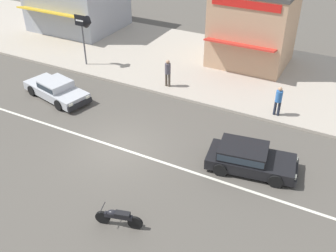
{
  "coord_description": "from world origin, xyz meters",
  "views": [
    {
      "loc": [
        8.92,
        -12.07,
        10.9
      ],
      "look_at": [
        1.73,
        1.65,
        0.8
      ],
      "focal_mm": 42.0,
      "sensor_mm": 36.0,
      "label": 1
    }
  ],
  "objects_px": {
    "arrow_signboard": "(87,24)",
    "pedestrian_by_shop": "(168,71)",
    "hatchback_black_3": "(248,157)",
    "motorcycle_1": "(118,217)",
    "sedan_silver_2": "(56,89)",
    "shopfront_mid_block": "(253,26)",
    "pedestrian_mid_kerb": "(279,99)"
  },
  "relations": [
    {
      "from": "pedestrian_mid_kerb",
      "to": "pedestrian_by_shop",
      "type": "distance_m",
      "value": 6.55
    },
    {
      "from": "pedestrian_by_shop",
      "to": "motorcycle_1",
      "type": "bearing_deg",
      "value": -71.72
    },
    {
      "from": "pedestrian_mid_kerb",
      "to": "pedestrian_by_shop",
      "type": "xyz_separation_m",
      "value": [
        -6.54,
        0.26,
        0.02
      ]
    },
    {
      "from": "pedestrian_by_shop",
      "to": "shopfront_mid_block",
      "type": "height_order",
      "value": "shopfront_mid_block"
    },
    {
      "from": "hatchback_black_3",
      "to": "pedestrian_by_shop",
      "type": "bearing_deg",
      "value": 142.42
    },
    {
      "from": "hatchback_black_3",
      "to": "arrow_signboard",
      "type": "xyz_separation_m",
      "value": [
        -12.28,
        5.29,
        2.33
      ]
    },
    {
      "from": "hatchback_black_3",
      "to": "motorcycle_1",
      "type": "bearing_deg",
      "value": -120.09
    },
    {
      "from": "hatchback_black_3",
      "to": "motorcycle_1",
      "type": "xyz_separation_m",
      "value": [
        -3.1,
        -5.36,
        -0.17
      ]
    },
    {
      "from": "arrow_signboard",
      "to": "pedestrian_mid_kerb",
      "type": "xyz_separation_m",
      "value": [
        12.29,
        -0.52,
        -1.83
      ]
    },
    {
      "from": "motorcycle_1",
      "to": "arrow_signboard",
      "type": "xyz_separation_m",
      "value": [
        -9.18,
        10.64,
        2.5
      ]
    },
    {
      "from": "motorcycle_1",
      "to": "pedestrian_by_shop",
      "type": "bearing_deg",
      "value": 108.28
    },
    {
      "from": "sedan_silver_2",
      "to": "motorcycle_1",
      "type": "height_order",
      "value": "sedan_silver_2"
    },
    {
      "from": "sedan_silver_2",
      "to": "shopfront_mid_block",
      "type": "bearing_deg",
      "value": 49.27
    },
    {
      "from": "sedan_silver_2",
      "to": "hatchback_black_3",
      "type": "xyz_separation_m",
      "value": [
        11.59,
        -1.11,
        0.06
      ]
    },
    {
      "from": "pedestrian_by_shop",
      "to": "arrow_signboard",
      "type": "bearing_deg",
      "value": 177.4
    },
    {
      "from": "arrow_signboard",
      "to": "pedestrian_by_shop",
      "type": "height_order",
      "value": "arrow_signboard"
    },
    {
      "from": "hatchback_black_3",
      "to": "pedestrian_by_shop",
      "type": "distance_m",
      "value": 8.26
    },
    {
      "from": "arrow_signboard",
      "to": "pedestrian_by_shop",
      "type": "relative_size",
      "value": 1.99
    },
    {
      "from": "arrow_signboard",
      "to": "pedestrian_mid_kerb",
      "type": "bearing_deg",
      "value": -2.44
    },
    {
      "from": "hatchback_black_3",
      "to": "arrow_signboard",
      "type": "relative_size",
      "value": 1.22
    },
    {
      "from": "hatchback_black_3",
      "to": "motorcycle_1",
      "type": "distance_m",
      "value": 6.19
    },
    {
      "from": "sedan_silver_2",
      "to": "arrow_signboard",
      "type": "distance_m",
      "value": 4.87
    },
    {
      "from": "motorcycle_1",
      "to": "shopfront_mid_block",
      "type": "distance_m",
      "value": 16.16
    },
    {
      "from": "motorcycle_1",
      "to": "pedestrian_by_shop",
      "type": "distance_m",
      "value": 10.96
    },
    {
      "from": "hatchback_black_3",
      "to": "shopfront_mid_block",
      "type": "relative_size",
      "value": 0.8
    },
    {
      "from": "motorcycle_1",
      "to": "pedestrian_mid_kerb",
      "type": "bearing_deg",
      "value": 72.89
    },
    {
      "from": "arrow_signboard",
      "to": "pedestrian_mid_kerb",
      "type": "height_order",
      "value": "arrow_signboard"
    },
    {
      "from": "sedan_silver_2",
      "to": "motorcycle_1",
      "type": "bearing_deg",
      "value": -37.27
    },
    {
      "from": "motorcycle_1",
      "to": "shopfront_mid_block",
      "type": "xyz_separation_m",
      "value": [
        -0.26,
        16.01,
        2.18
      ]
    },
    {
      "from": "sedan_silver_2",
      "to": "pedestrian_by_shop",
      "type": "xyz_separation_m",
      "value": [
        5.06,
        3.92,
        0.59
      ]
    },
    {
      "from": "sedan_silver_2",
      "to": "hatchback_black_3",
      "type": "distance_m",
      "value": 11.65
    },
    {
      "from": "sedan_silver_2",
      "to": "pedestrian_mid_kerb",
      "type": "bearing_deg",
      "value": 17.5
    }
  ]
}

